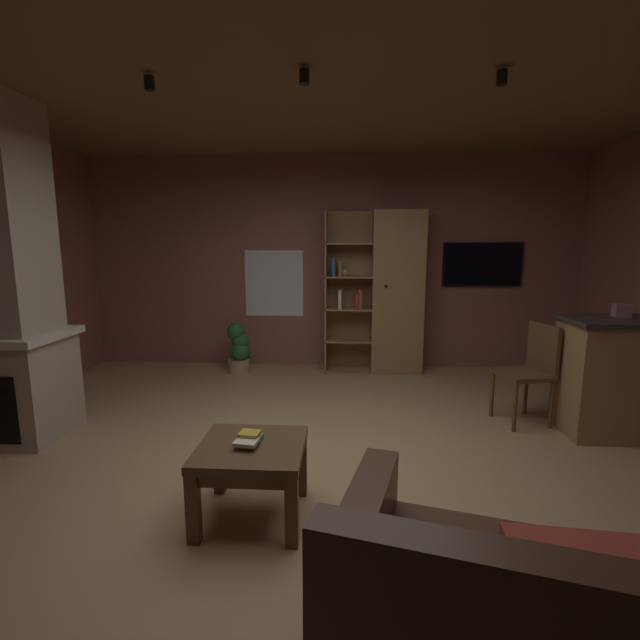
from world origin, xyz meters
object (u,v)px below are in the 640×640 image
Objects in this scene: potted_floor_plant at (239,349)px; wall_mounted_tv at (482,264)px; table_book_1 at (246,442)px; table_book_0 at (254,438)px; table_book_2 at (250,434)px; dining_chair at (531,366)px; tissue_box at (622,311)px; bookshelf_cabinet at (390,293)px; coffee_table at (251,459)px.

wall_mounted_tv is at bearing 7.80° from potted_floor_plant.
table_book_1 is at bearing -75.78° from potted_floor_plant.
table_book_1 is at bearing -100.86° from table_book_0.
table_book_2 is at bearing -123.74° from wall_mounted_tv.
wall_mounted_tv is at bearing 88.79° from dining_chair.
potted_floor_plant is at bearing 156.66° from tissue_box.
table_book_0 is 3.10m from potted_floor_plant.
bookshelf_cabinet is 3.27× the size of coffee_table.
potted_floor_plant is at bearing 154.98° from dining_chair.
wall_mounted_tv reaches higher than dining_chair.
tissue_box reaches higher than potted_floor_plant.
table_book_0 is 0.17× the size of potted_floor_plant.
potted_floor_plant reaches higher than table_book_1.
dining_chair reaches higher than coffee_table.
coffee_table is (-2.89, -1.46, -0.71)m from tissue_box.
dining_chair is (-0.64, 0.17, -0.55)m from tissue_box.
dining_chair reaches higher than table_book_1.
potted_floor_plant is at bearing 105.10° from table_book_0.
wall_mounted_tv is at bearing 56.18° from table_book_0.
bookshelf_cabinet is 2.05× the size of wall_mounted_tv.
tissue_box reaches higher than coffee_table.
coffee_table is 0.14m from table_book_1.
dining_chair is 3.38m from potted_floor_plant.
tissue_box reaches higher than table_book_2.
table_book_2 is 0.12× the size of wall_mounted_tv.
tissue_box is 0.13× the size of dining_chair.
potted_floor_plant is at bearing 104.64° from table_book_2.
dining_chair is (1.14, -1.64, -0.49)m from bookshelf_cabinet.
coffee_table is at bearing -123.38° from wall_mounted_tv.
wall_mounted_tv reaches higher than coffee_table.
dining_chair reaches higher than table_book_0.
potted_floor_plant is at bearing -172.20° from wall_mounted_tv.
table_book_2 is 0.18× the size of potted_floor_plant.
potted_floor_plant is 0.65× the size of wall_mounted_tv.
tissue_box is at bearing 25.76° from table_book_0.
tissue_box is 3.33m from table_book_1.
potted_floor_plant is (-3.70, 1.60, -0.76)m from tissue_box.
tissue_box is 0.19× the size of coffee_table.
dining_chair is (2.25, 1.63, 0.16)m from coffee_table.
coffee_table is at bearing -65.56° from table_book_2.
wall_mounted_tv is at bearing 106.63° from tissue_box.
table_book_2 is at bearing -153.81° from tissue_box.
table_book_0 is at bearing -154.24° from tissue_box.
tissue_box is 4.10m from potted_floor_plant.
table_book_1 is 1.11× the size of table_book_2.
table_book_0 is at bearing 65.11° from table_book_2.
wall_mounted_tv is at bearing 56.26° from table_book_2.
wall_mounted_tv reaches higher than table_book_1.
table_book_2 is 3.13m from potted_floor_plant.
dining_chair is (2.27, 1.67, 0.03)m from table_book_1.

